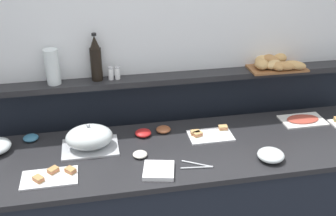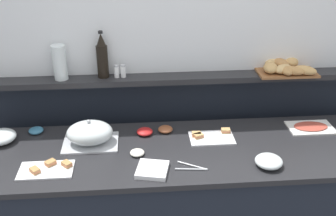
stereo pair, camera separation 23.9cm
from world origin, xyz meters
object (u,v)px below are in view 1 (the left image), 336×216
object	(u,v)px
sandwich_platter_rear	(209,134)
condiment_bowl_red	(140,154)
glass_bowl_medium	(271,155)
napkin_stack	(159,171)
serving_cloche	(89,138)
sandwich_platter_side	(51,177)
cold_cuts_platter	(303,120)
condiment_bowl_cream	(163,129)
wine_bottle_dark	(96,59)
bread_basket	(274,63)
serving_tongs	(198,166)
condiment_bowl_dark	(31,138)
salt_shaker	(111,73)
condiment_bowl_teal	(143,133)
water_carafe	(52,67)
pepper_shaker	(117,73)

from	to	relation	value
sandwich_platter_rear	condiment_bowl_red	xyz separation A→B (m)	(-0.47, -0.16, 0.01)
glass_bowl_medium	napkin_stack	distance (m)	0.67
glass_bowl_medium	serving_cloche	bearing A→B (deg)	162.56
sandwich_platter_side	cold_cuts_platter	bearing A→B (deg)	11.66
cold_cuts_platter	condiment_bowl_cream	world-z (taller)	condiment_bowl_cream
serving_cloche	wine_bottle_dark	world-z (taller)	wine_bottle_dark
sandwich_platter_side	cold_cuts_platter	distance (m)	1.70
glass_bowl_medium	bread_basket	xyz separation A→B (m)	(0.28, 0.67, 0.31)
glass_bowl_medium	serving_tongs	bearing A→B (deg)	178.42
condiment_bowl_dark	napkin_stack	world-z (taller)	condiment_bowl_dark
serving_cloche	wine_bottle_dark	bearing A→B (deg)	77.51
wine_bottle_dark	napkin_stack	bearing A→B (deg)	-67.22
condiment_bowl_dark	condiment_bowl_cream	distance (m)	0.85
condiment_bowl_red	napkin_stack	size ratio (longest dim) A/B	0.51
serving_cloche	salt_shaker	size ratio (longest dim) A/B	3.91
condiment_bowl_teal	water_carafe	size ratio (longest dim) A/B	0.45
sandwich_platter_side	bread_basket	distance (m)	1.68
sandwich_platter_rear	pepper_shaker	size ratio (longest dim) A/B	3.23
sandwich_platter_rear	sandwich_platter_side	xyz separation A→B (m)	(-0.98, -0.27, -0.00)
condiment_bowl_teal	salt_shaker	xyz separation A→B (m)	(-0.17, 0.26, 0.33)
sandwich_platter_rear	sandwich_platter_side	bearing A→B (deg)	-164.38
sandwich_platter_rear	condiment_bowl_cream	distance (m)	0.30
sandwich_platter_side	salt_shaker	size ratio (longest dim) A/B	3.48
glass_bowl_medium	condiment_bowl_dark	distance (m)	1.49
condiment_bowl_teal	water_carafe	bearing A→B (deg)	154.40
salt_shaker	pepper_shaker	xyz separation A→B (m)	(0.04, 0.00, 0.00)
condiment_bowl_dark	glass_bowl_medium	bearing A→B (deg)	-19.39
sandwich_platter_side	condiment_bowl_teal	xyz separation A→B (m)	(0.56, 0.36, 0.01)
glass_bowl_medium	water_carafe	distance (m)	1.46
serving_cloche	salt_shaker	xyz separation A→B (m)	(0.17, 0.35, 0.27)
sandwich_platter_side	condiment_bowl_cream	size ratio (longest dim) A/B	3.15
condiment_bowl_teal	napkin_stack	bearing A→B (deg)	-85.96
condiment_bowl_cream	serving_tongs	distance (m)	0.45
serving_cloche	condiment_bowl_cream	xyz separation A→B (m)	(0.48, 0.12, -0.06)
condiment_bowl_teal	serving_tongs	bearing A→B (deg)	-57.46
sandwich_platter_rear	glass_bowl_medium	distance (m)	0.43
condiment_bowl_teal	wine_bottle_dark	size ratio (longest dim) A/B	0.33
sandwich_platter_side	napkin_stack	distance (m)	0.59
wine_bottle_dark	condiment_bowl_cream	bearing A→B (deg)	-31.89
cold_cuts_platter	bread_basket	xyz separation A→B (m)	(-0.13, 0.26, 0.33)
serving_cloche	salt_shaker	bearing A→B (deg)	64.13
salt_shaker	serving_cloche	bearing A→B (deg)	-115.87
cold_cuts_platter	serving_cloche	world-z (taller)	serving_cloche
cold_cuts_platter	condiment_bowl_red	world-z (taller)	condiment_bowl_red
condiment_bowl_red	serving_cloche	bearing A→B (deg)	152.66
condiment_bowl_cream	salt_shaker	world-z (taller)	salt_shaker
sandwich_platter_side	bread_basket	size ratio (longest dim) A/B	0.76
napkin_stack	pepper_shaker	world-z (taller)	pepper_shaker
condiment_bowl_cream	condiment_bowl_teal	distance (m)	0.14
serving_cloche	serving_tongs	bearing A→B (deg)	-27.61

